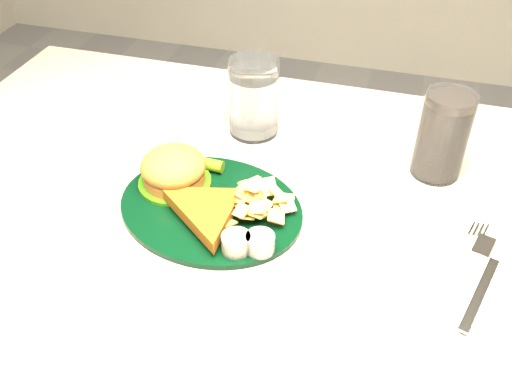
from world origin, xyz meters
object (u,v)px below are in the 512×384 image
Objects in this scene: water_glass at (254,98)px; table at (262,363)px; dinner_plate at (210,193)px; cola_glass at (443,135)px; fork_napkin at (479,288)px.

table is at bearing -69.65° from water_glass.
water_glass is at bearing 103.41° from dinner_plate.
cola_glass reaches higher than table.
cola_glass is 0.78× the size of fork_napkin.
cola_glass is 0.25m from fork_napkin.
table is 0.49m from fork_napkin.
dinner_plate is 1.56× the size of fork_napkin.
table is 0.41m from dinner_plate.
fork_napkin reaches higher than table.
fork_napkin is (0.37, -0.05, -0.02)m from dinner_plate.
fork_napkin is (0.29, -0.07, 0.38)m from table.
water_glass reaches higher than dinner_plate.
water_glass is at bearing 173.48° from cola_glass.
cola_glass reaches higher than dinner_plate.
dinner_plate is 0.22m from water_glass.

